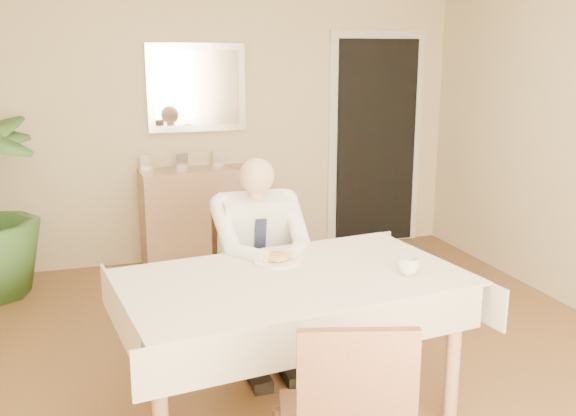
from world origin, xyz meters
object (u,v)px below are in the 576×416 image
object	(u,v)px
chair_near	(344,416)
sideboard	(204,216)
coffee_mug	(408,266)
seated_man	(262,253)
dining_table	(293,292)
chair_far	(250,265)

from	to	relation	value
chair_near	sideboard	bearing A→B (deg)	104.11
coffee_mug	sideboard	size ratio (longest dim) A/B	0.10
seated_man	sideboard	distance (m)	2.01
chair_near	seated_man	xyz separation A→B (m)	(0.09, 1.50, 0.18)
seated_man	chair_near	bearing A→B (deg)	-93.31
dining_table	sideboard	world-z (taller)	sideboard
dining_table	chair_far	world-z (taller)	chair_far
chair_far	seated_man	world-z (taller)	seated_man
chair_far	sideboard	bearing A→B (deg)	93.72
chair_far	sideboard	xyz separation A→B (m)	(-0.00, 1.70, -0.10)
seated_man	chair_far	bearing A→B (deg)	90.00
chair_near	sideboard	xyz separation A→B (m)	(0.09, 3.50, -0.09)
seated_man	sideboard	world-z (taller)	seated_man
chair_near	sideboard	world-z (taller)	chair_near
dining_table	chair_far	size ratio (longest dim) A/B	1.98
seated_man	coffee_mug	bearing A→B (deg)	-53.03
seated_man	sideboard	bearing A→B (deg)	90.03
chair_far	sideboard	world-z (taller)	chair_far
chair_far	seated_man	distance (m)	0.34
dining_table	seated_man	xyz separation A→B (m)	(0.00, 0.59, 0.02)
dining_table	chair_near	distance (m)	0.93
dining_table	sideboard	xyz separation A→B (m)	(-0.00, 2.58, -0.24)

